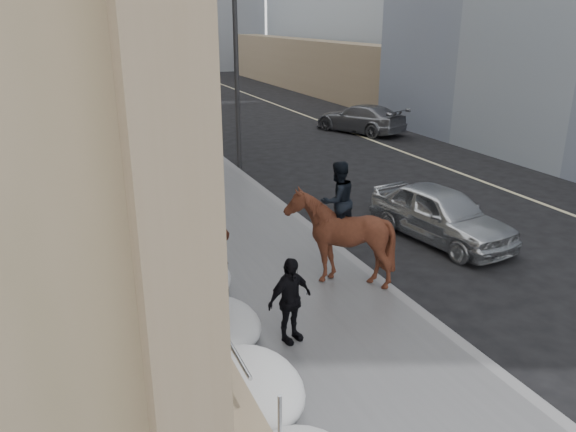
# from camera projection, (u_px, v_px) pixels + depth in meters

# --- Properties ---
(ground) EXTENTS (140.00, 140.00, 0.00)m
(ground) POSITION_uv_depth(u_px,v_px,m) (337.00, 388.00, 9.10)
(ground) COLOR black
(ground) RESTS_ON ground
(sidewalk) EXTENTS (5.00, 80.00, 0.12)m
(sidewalk) POSITION_uv_depth(u_px,v_px,m) (191.00, 205.00, 17.77)
(sidewalk) COLOR #545456
(sidewalk) RESTS_ON ground
(curb) EXTENTS (0.24, 80.00, 0.12)m
(curb) POSITION_uv_depth(u_px,v_px,m) (269.00, 195.00, 18.72)
(curb) COLOR slate
(curb) RESTS_ON ground
(lane_line) EXTENTS (0.15, 70.00, 0.01)m
(lane_line) POSITION_uv_depth(u_px,v_px,m) (460.00, 173.00, 21.60)
(lane_line) COLOR #BFB78C
(lane_line) RESTS_ON ground
(far_podium) EXTENTS (2.00, 80.00, 4.00)m
(far_podium) POSITION_uv_depth(u_px,v_px,m) (564.00, 113.00, 22.75)
(far_podium) COLOR #867256
(far_podium) RESTS_ON ground
(streetlight_mid) EXTENTS (1.71, 0.24, 8.00)m
(streetlight_mid) POSITION_uv_depth(u_px,v_px,m) (232.00, 48.00, 20.72)
(streetlight_mid) COLOR #2D2D30
(streetlight_mid) RESTS_ON ground
(streetlight_far) EXTENTS (1.71, 0.24, 8.00)m
(streetlight_far) POSITION_uv_depth(u_px,v_px,m) (144.00, 34.00, 38.10)
(streetlight_far) COLOR #2D2D30
(streetlight_far) RESTS_ON ground
(traffic_signal) EXTENTS (4.10, 0.22, 6.00)m
(traffic_signal) POSITION_uv_depth(u_px,v_px,m) (171.00, 53.00, 27.63)
(traffic_signal) COLOR #2D2D30
(traffic_signal) RESTS_ON ground
(snow_bank) EXTENTS (1.70, 18.10, 0.76)m
(snow_bank) POSITION_uv_depth(u_px,v_px,m) (156.00, 217.00, 15.47)
(snow_bank) COLOR silver
(snow_bank) RESTS_ON sidewalk
(mounted_horse_left) EXTENTS (1.39, 2.80, 2.81)m
(mounted_horse_left) POSITION_uv_depth(u_px,v_px,m) (212.00, 294.00, 9.38)
(mounted_horse_left) COLOR #4C2316
(mounted_horse_left) RESTS_ON sidewalk
(mounted_horse_right) EXTENTS (2.05, 2.21, 2.71)m
(mounted_horse_right) POSITION_uv_depth(u_px,v_px,m) (339.00, 233.00, 12.14)
(mounted_horse_right) COLOR #3D1C11
(mounted_horse_right) RESTS_ON sidewalk
(pedestrian) EXTENTS (1.02, 0.65, 1.62)m
(pedestrian) POSITION_uv_depth(u_px,v_px,m) (290.00, 300.00, 9.98)
(pedestrian) COLOR black
(pedestrian) RESTS_ON sidewalk
(car_silver) EXTENTS (2.38, 4.53, 1.47)m
(car_silver) POSITION_uv_depth(u_px,v_px,m) (441.00, 214.00, 14.93)
(car_silver) COLOR silver
(car_silver) RESTS_ON ground
(car_grey) EXTENTS (3.82, 5.34, 1.44)m
(car_grey) POSITION_uv_depth(u_px,v_px,m) (360.00, 118.00, 28.97)
(car_grey) COLOR slate
(car_grey) RESTS_ON ground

